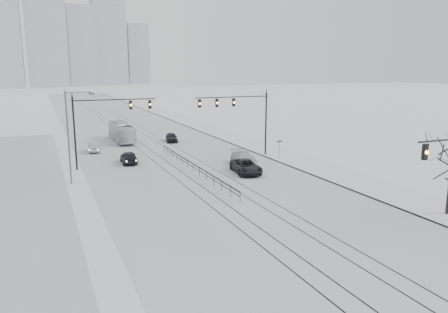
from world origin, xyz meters
TOP-DOWN VIEW (x-y plane):
  - ground at (0.00, 0.00)m, footprint 500.00×500.00m
  - road at (0.00, 60.00)m, footprint 22.00×260.00m
  - sidewalk_east at (13.50, 60.00)m, footprint 5.00×260.00m
  - curb at (11.05, 60.00)m, footprint 0.10×260.00m
  - tram_rails at (-0.00, 40.00)m, footprint 5.30×180.00m
  - skyline at (5.02, 273.63)m, footprint 96.00×48.00m
  - traffic_mast_ne at (8.15, 34.99)m, footprint 9.60×0.37m
  - traffic_mast_nw at (-8.52, 36.00)m, footprint 9.10×0.37m
  - street_light_west at (-12.20, 30.00)m, footprint 2.73×0.25m
  - median_fence at (0.00, 30.00)m, footprint 0.06×24.00m
  - street_sign at (11.80, 32.00)m, footprint 0.70×0.06m
  - sedan_sb_inner at (-5.55, 37.15)m, footprint 1.94×4.34m
  - sedan_sb_outer at (-8.45, 46.08)m, footprint 1.90×4.01m
  - sedan_nb_front at (5.00, 27.25)m, footprint 3.12×5.54m
  - sedan_nb_right at (6.46, 30.73)m, footprint 2.80×5.56m
  - sedan_nb_far at (3.38, 49.95)m, footprint 2.32×4.24m
  - box_truck at (-3.56, 53.09)m, footprint 2.43×10.28m

SIDE VIEW (x-z plane):
  - ground at x=0.00m, z-range 0.00..0.00m
  - road at x=0.00m, z-range 0.00..0.02m
  - tram_rails at x=0.00m, z-range 0.02..0.03m
  - curb at x=11.05m, z-range 0.00..0.12m
  - sidewalk_east at x=13.50m, z-range 0.00..0.16m
  - median_fence at x=0.00m, z-range 0.03..1.03m
  - sedan_sb_outer at x=-8.45m, z-range 0.00..1.27m
  - sedan_nb_far at x=3.38m, z-range 0.00..1.37m
  - sedan_sb_inner at x=-5.55m, z-range 0.00..1.45m
  - sedan_nb_front at x=5.00m, z-range 0.00..1.46m
  - sedan_nb_right at x=6.46m, z-range 0.00..1.55m
  - box_truck at x=-3.56m, z-range 0.00..2.86m
  - street_sign at x=11.80m, z-range 0.41..2.81m
  - street_light_west at x=-12.20m, z-range 0.71..9.71m
  - traffic_mast_nw at x=-8.52m, z-range 1.57..9.57m
  - traffic_mast_ne at x=8.15m, z-range 1.76..9.76m
  - skyline at x=5.02m, z-range -5.35..66.65m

